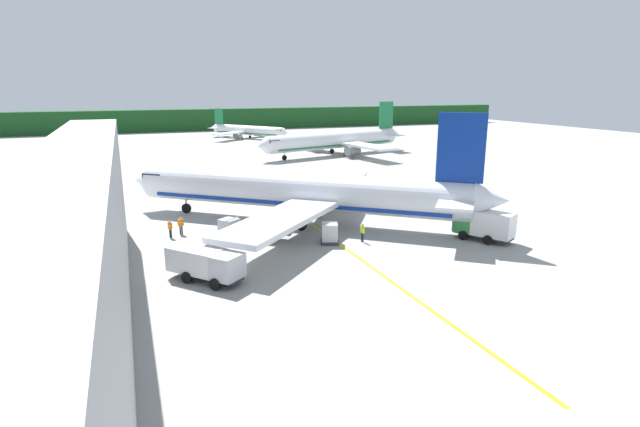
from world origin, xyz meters
TOP-DOWN VIEW (x-y plane):
  - ground at (0.00, 48.00)m, footprint 240.00×320.00m
  - distant_treeline at (0.00, 144.38)m, footprint 216.00×6.00m
  - terminal_building at (-32.55, -2.09)m, footprint 4.00×56.04m
  - airliner_foreground at (-13.03, 22.18)m, footprint 34.24×30.02m
  - airliner_mid_apron at (11.69, 71.52)m, footprint 37.38×31.21m
  - airliner_far_taxiway at (2.04, 111.99)m, footprint 20.62×24.16m
  - airliner_distant at (2.54, 164.82)m, footprint 18.28×21.71m
  - service_truck_fuel at (-25.14, 9.26)m, footprint 5.57×6.04m
  - service_truck_baggage at (1.10, 10.09)m, footprint 4.58×5.79m
  - cargo_container_near at (-12.94, 14.52)m, footprint 2.12×2.12m
  - cargo_container_mid at (-21.30, 19.68)m, footprint 2.44×2.44m
  - crew_marshaller at (-25.55, 22.50)m, footprint 0.57×0.41m
  - crew_loader_left at (-9.91, 13.82)m, footprint 0.29×0.62m
  - crew_loader_right at (-26.63, 21.78)m, footprint 0.43×0.55m
  - apron_guide_line at (-12.20, 17.55)m, footprint 0.30×60.00m

SIDE VIEW (x-z plane):
  - ground at x=0.00m, z-range -0.20..0.00m
  - apron_guide_line at x=-12.20m, z-range 0.00..0.01m
  - cargo_container_mid at x=-21.30m, z-range -0.06..1.94m
  - cargo_container_near at x=-12.94m, z-range -0.05..1.99m
  - crew_loader_right at x=-26.63m, z-range 0.16..1.89m
  - crew_marshaller at x=-25.55m, z-range 0.16..1.94m
  - crew_loader_left at x=-9.91m, z-range 0.17..1.95m
  - service_truck_fuel at x=-25.14m, z-range 0.20..2.65m
  - service_truck_baggage at x=1.10m, z-range 0.14..3.02m
  - airliner_distant at x=2.54m, z-range -1.41..5.14m
  - airliner_far_taxiway at x=2.04m, z-range -1.72..6.28m
  - airliner_mid_apron at x=11.69m, z-range -2.34..8.52m
  - airliner_foreground at x=-13.03m, z-range -2.56..9.34m
  - distant_treeline at x=0.00m, z-range 0.00..6.89m
  - terminal_building at x=-32.55m, z-range 0.00..11.16m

